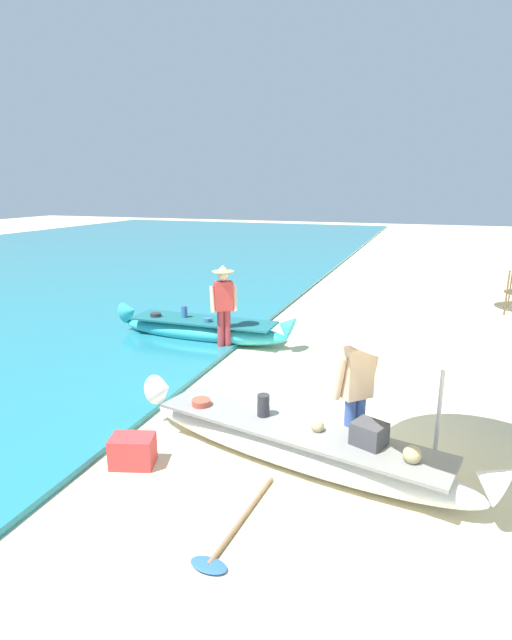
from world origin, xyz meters
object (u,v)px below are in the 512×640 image
boat_cyan_midground (203,329)px  paddle (232,533)px  person_vendor_hatted (224,302)px  patio_umbrella_large (449,319)px  boat_white_foreground (297,443)px  cooler_box (133,451)px  person_tourist_customer (356,387)px

boat_cyan_midground → paddle: (2.98, -5.65, -0.24)m
person_vendor_hatted → patio_umbrella_large: bearing=-40.1°
boat_white_foreground → person_vendor_hatted: bearing=124.3°
cooler_box → person_tourist_customer: bearing=6.2°
boat_white_foreground → cooler_box: bearing=-159.5°
person_tourist_customer → cooler_box: (-2.51, -1.05, -0.77)m
patio_umbrella_large → cooler_box: 3.98m
person_vendor_hatted → person_tourist_customer: bearing=-46.8°
boat_cyan_midground → paddle: boat_cyan_midground is taller
boat_white_foreground → cooler_box: (-1.87, -0.70, -0.08)m
boat_white_foreground → patio_umbrella_large: patio_umbrella_large is taller
boat_cyan_midground → person_tourist_customer: 5.48m
patio_umbrella_large → cooler_box: (-3.46, -0.95, -1.73)m
boat_white_foreground → person_tourist_customer: 1.00m
boat_white_foreground → patio_umbrella_large: (1.59, 0.25, 1.65)m
patio_umbrella_large → person_vendor_hatted: bearing=139.9°
person_tourist_customer → patio_umbrella_large: bearing=-5.9°
person_vendor_hatted → patio_umbrella_large: (4.13, -3.48, 0.89)m
patio_umbrella_large → cooler_box: bearing=-164.7°
boat_cyan_midground → cooler_box: bearing=-74.4°
person_tourist_customer → paddle: 2.23m
cooler_box → paddle: size_ratio=0.32×
boat_cyan_midground → patio_umbrella_large: (4.81, -3.92, 1.65)m
boat_cyan_midground → person_tourist_customer: (3.86, -3.82, 0.69)m
patio_umbrella_large → paddle: patio_umbrella_large is taller
person_tourist_customer → boat_white_foreground: bearing=-151.4°
person_tourist_customer → cooler_box: 2.82m
boat_white_foreground → cooler_box: boat_white_foreground is taller
boat_cyan_midground → patio_umbrella_large: size_ratio=1.69×
person_tourist_customer → patio_umbrella_large: (0.95, -0.10, 0.96)m
cooler_box → patio_umbrella_large: bearing=-1.2°
boat_cyan_midground → cooler_box: 5.05m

